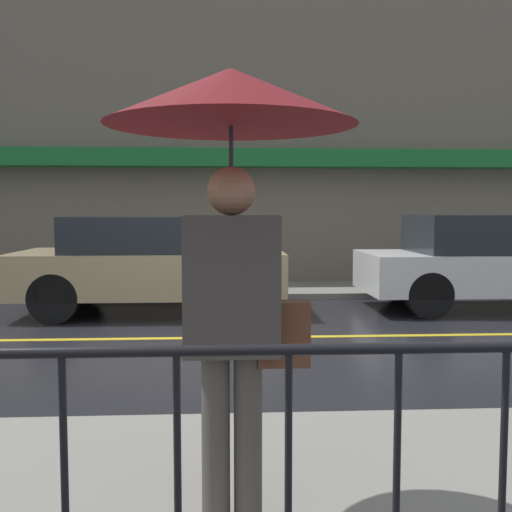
# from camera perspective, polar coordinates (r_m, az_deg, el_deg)

# --- Properties ---
(ground_plane) EXTENTS (80.00, 80.00, 0.00)m
(ground_plane) POSITION_cam_1_polar(r_m,az_deg,el_deg) (7.45, -4.30, -7.80)
(ground_plane) COLOR black
(sidewalk_far) EXTENTS (28.00, 1.86, 0.11)m
(sidewalk_far) POSITION_cam_1_polar(r_m,az_deg,el_deg) (11.38, -3.93, -3.29)
(sidewalk_far) COLOR gray
(sidewalk_far) RESTS_ON ground_plane
(lane_marking) EXTENTS (25.20, 0.12, 0.01)m
(lane_marking) POSITION_cam_1_polar(r_m,az_deg,el_deg) (7.45, -4.30, -7.77)
(lane_marking) COLOR gold
(lane_marking) RESTS_ON ground_plane
(building_storefront) EXTENTS (28.00, 0.85, 5.90)m
(building_storefront) POSITION_cam_1_polar(r_m,az_deg,el_deg) (12.41, -3.95, 10.64)
(building_storefront) COLOR #706656
(building_storefront) RESTS_ON ground_plane
(railing_foreground) EXTENTS (12.00, 0.04, 1.05)m
(railing_foreground) POSITION_cam_1_polar(r_m,az_deg,el_deg) (1.97, -7.48, -19.72)
(railing_foreground) COLOR black
(railing_foreground) RESTS_ON sidewalk_near
(pedestrian) EXTENTS (1.14, 1.14, 2.09)m
(pedestrian) POSITION_cam_1_polar(r_m,az_deg,el_deg) (2.73, -2.30, 9.45)
(pedestrian) COLOR #4C4742
(pedestrian) RESTS_ON sidewalk_near
(car_tan) EXTENTS (4.02, 1.95, 1.48)m
(car_tan) POSITION_cam_1_polar(r_m,az_deg,el_deg) (9.32, -10.21, -0.66)
(car_tan) COLOR tan
(car_tan) RESTS_ON ground_plane
(car_white) EXTENTS (4.04, 1.73, 1.50)m
(car_white) POSITION_cam_1_polar(r_m,az_deg,el_deg) (10.17, 21.22, -0.49)
(car_white) COLOR silver
(car_white) RESTS_ON ground_plane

